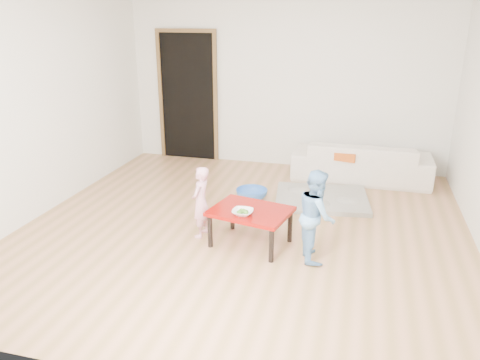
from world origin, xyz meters
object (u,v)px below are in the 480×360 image
at_px(bowl, 243,212).
at_px(child_blue, 316,215).
at_px(basin, 252,194).
at_px(sofa, 361,161).
at_px(child_pink, 201,202).
at_px(red_table, 251,227).

bearing_deg(bowl, child_blue, 2.62).
bearing_deg(bowl, basin, 99.82).
height_order(bowl, child_blue, child_blue).
bearing_deg(basin, sofa, 40.39).
xyz_separation_m(sofa, child_blue, (-0.38, -2.55, 0.18)).
bearing_deg(child_blue, child_pink, 66.96).
bearing_deg(red_table, child_pink, 173.84).
height_order(red_table, child_pink, child_pink).
relative_size(child_pink, child_blue, 0.86).
relative_size(sofa, red_table, 2.47).
relative_size(child_blue, basin, 2.22).
distance_m(red_table, child_pink, 0.61).
bearing_deg(red_table, child_blue, -9.37).
xyz_separation_m(red_table, child_pink, (-0.57, 0.06, 0.20)).
height_order(sofa, red_table, sofa).
distance_m(red_table, child_blue, 0.75).
distance_m(bowl, child_blue, 0.74).
xyz_separation_m(sofa, red_table, (-1.08, -2.43, -0.09)).
relative_size(sofa, child_blue, 2.12).
distance_m(sofa, child_pink, 2.89).
relative_size(child_pink, basin, 1.91).
height_order(red_table, basin, red_table).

